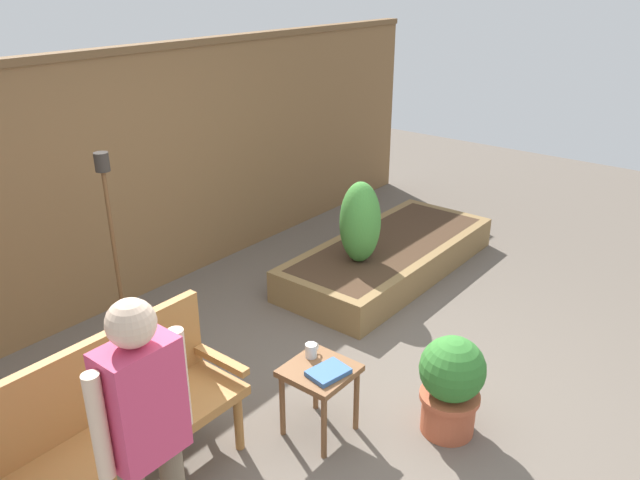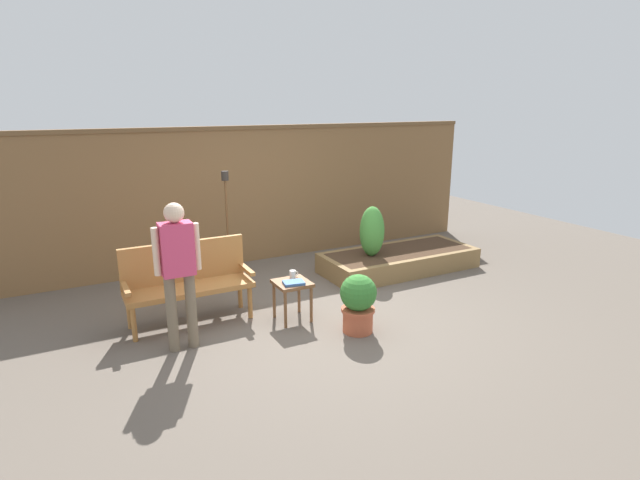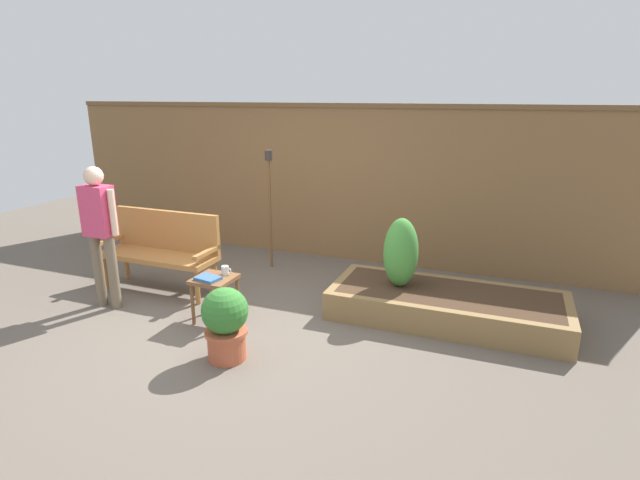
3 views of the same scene
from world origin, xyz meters
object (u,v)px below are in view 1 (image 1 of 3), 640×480
(side_table, at_px, (320,379))
(tiki_torch, at_px, (110,220))
(garden_bench, at_px, (110,413))
(shrub_near_bench, at_px, (360,222))
(person_by_bench, at_px, (146,432))
(cup_on_table, at_px, (311,350))
(book_on_table, at_px, (328,372))
(potted_boxwood, at_px, (451,383))

(side_table, distance_m, tiki_torch, 1.86)
(garden_bench, distance_m, shrub_near_bench, 2.83)
(tiki_torch, relative_size, person_by_bench, 1.02)
(cup_on_table, bearing_deg, person_by_bench, -170.29)
(book_on_table, bearing_deg, garden_bench, 159.22)
(side_table, relative_size, shrub_near_bench, 0.64)
(book_on_table, xyz_separation_m, person_by_bench, (-1.30, -0.04, 0.44))
(garden_bench, height_order, side_table, garden_bench)
(side_table, xyz_separation_m, cup_on_table, (0.07, 0.12, 0.13))
(garden_bench, height_order, tiki_torch, tiki_torch)
(shrub_near_bench, bearing_deg, garden_bench, -172.89)
(garden_bench, bearing_deg, side_table, -27.50)
(book_on_table, bearing_deg, person_by_bench, -167.94)
(side_table, distance_m, person_by_bench, 1.42)
(potted_boxwood, xyz_separation_m, tiki_torch, (-0.73, 2.34, 0.73))
(garden_bench, height_order, cup_on_table, garden_bench)
(shrub_near_bench, bearing_deg, person_by_bench, -161.18)
(potted_boxwood, bearing_deg, garden_bench, 143.29)
(person_by_bench, bearing_deg, garden_bench, 71.56)
(cup_on_table, distance_m, person_by_bench, 1.46)
(garden_bench, bearing_deg, cup_on_table, -21.25)
(side_table, relative_size, potted_boxwood, 0.71)
(cup_on_table, relative_size, shrub_near_bench, 0.15)
(potted_boxwood, distance_m, shrub_near_bench, 1.98)
(shrub_near_bench, bearing_deg, side_table, -151.98)
(garden_bench, height_order, book_on_table, garden_bench)
(book_on_table, bearing_deg, potted_boxwood, -35.32)
(side_table, bearing_deg, person_by_bench, -174.85)
(person_by_bench, bearing_deg, book_on_table, 1.65)
(potted_boxwood, relative_size, shrub_near_bench, 0.90)
(shrub_near_bench, bearing_deg, book_on_table, -150.17)
(side_table, relative_size, cup_on_table, 4.33)
(side_table, relative_size, tiki_torch, 0.30)
(cup_on_table, bearing_deg, book_on_table, -112.78)
(garden_bench, bearing_deg, tiki_torch, 52.86)
(side_table, xyz_separation_m, shrub_near_bench, (1.72, 0.91, 0.28))
(potted_boxwood, bearing_deg, shrub_near_bench, 52.13)
(potted_boxwood, distance_m, person_by_bench, 1.98)
(garden_bench, relative_size, side_table, 3.00)
(garden_bench, relative_size, person_by_bench, 0.92)
(garden_bench, height_order, shrub_near_bench, shrub_near_bench)
(cup_on_table, distance_m, potted_boxwood, 0.89)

